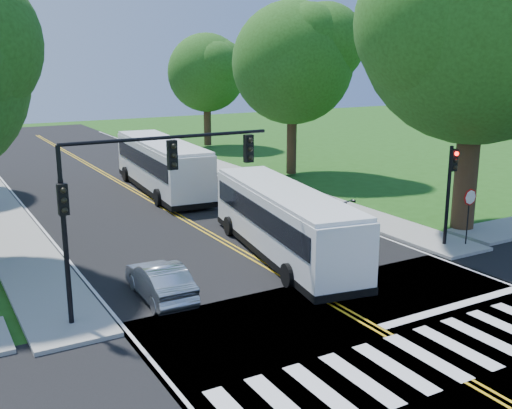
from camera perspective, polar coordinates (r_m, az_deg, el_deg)
ground at (r=18.39m, az=14.77°, el=-13.25°), size 140.00×140.00×0.00m
road at (r=32.75m, az=-7.78°, el=-0.86°), size 14.00×96.00×0.01m
cross_road at (r=18.38m, az=14.77°, el=-13.24°), size 60.00×12.00×0.01m
center_line at (r=36.38m, az=-10.18°, el=0.54°), size 0.36×70.00×0.01m
edge_line_w at (r=34.77m, az=-20.75°, el=-0.77°), size 0.12×70.00×0.01m
edge_line_e at (r=39.13m, az=-0.79°, el=1.69°), size 0.12×70.00×0.01m
crosswalk at (r=18.07m, az=15.91°, el=-13.77°), size 12.60×3.00×0.01m
stop_bar at (r=21.73m, az=18.47°, el=-9.14°), size 6.60×0.40×0.01m
sidewalk_ne at (r=42.40m, az=-1.00°, el=2.71°), size 2.60×40.00×0.15m
tree_ne_big at (r=30.01m, az=20.44°, el=15.64°), size 10.80×10.80×14.91m
tree_east_mid at (r=42.41m, az=3.52°, el=13.28°), size 8.40×8.40×11.93m
tree_east_far at (r=56.90m, az=-4.74°, el=12.38°), size 7.20×7.20×10.34m
signal_nw at (r=19.20m, az=-11.18°, el=1.99°), size 7.15×0.46×5.66m
signal_ne at (r=27.35m, az=18.00°, el=2.03°), size 0.30×0.46×4.40m
stop_sign at (r=27.84m, az=19.67°, el=0.13°), size 0.76×0.08×2.53m
bus_lead at (r=25.25m, az=2.61°, el=-1.54°), size 4.29×11.50×2.91m
bus_follow at (r=38.13m, az=-8.99°, el=3.78°), size 3.75×12.58×3.21m
hatchback at (r=21.29m, az=-9.14°, el=-7.17°), size 1.50×4.01×1.31m
suv at (r=32.18m, az=3.92°, el=0.15°), size 3.39×5.00×1.27m
dark_sedan at (r=31.32m, az=5.20°, el=-0.18°), size 2.94×4.97×1.35m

